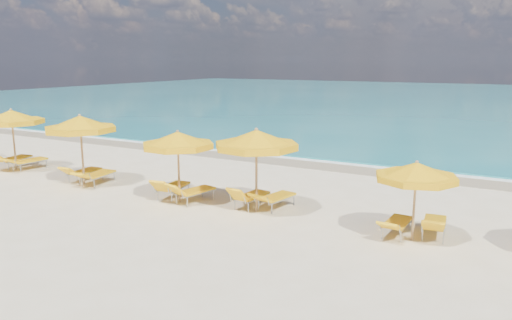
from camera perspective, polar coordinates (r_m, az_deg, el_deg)
The scene contains 20 objects.
ground_plane at distance 15.95m, azimuth -2.65°, elevation -5.16°, with size 120.00×120.00×0.00m, color beige.
ocean at distance 61.66m, azimuth 21.79°, elevation 6.38°, with size 120.00×80.00×0.30m, color #157077.
wet_sand_band at distance 22.38m, azimuth 7.41°, elevation -0.40°, with size 120.00×2.60×0.01m, color tan.
foam_line at distance 23.11m, azimuth 8.15°, elevation -0.05°, with size 120.00×1.20×0.03m, color white.
whitecap_near at distance 33.42m, azimuth 4.04°, elevation 3.57°, with size 14.00×0.36×0.05m, color white.
umbrella_1 at distance 22.98m, azimuth -26.15°, elevation 4.37°, with size 2.72×2.72×2.57m.
umbrella_2 at distance 19.29m, azimuth -19.46°, elevation 3.86°, with size 3.14×3.14×2.61m.
umbrella_3 at distance 16.06m, azimuth -8.93°, elevation 2.20°, with size 3.00×3.00×2.36m.
umbrella_4 at distance 14.80m, azimuth 0.04°, elevation 2.26°, with size 3.10×3.10×2.57m.
umbrella_5 at distance 13.07m, azimuth 17.85°, elevation -1.36°, with size 2.20×2.20×2.09m.
lounger_1_left at distance 23.68m, azimuth -25.97°, elevation -0.24°, with size 0.96×2.00×0.83m.
lounger_1_right at distance 23.05m, azimuth -24.53°, elevation -0.46°, with size 0.72×1.90×0.67m.
lounger_2_left at distance 20.13m, azimuth -19.05°, elevation -1.65°, with size 0.75×1.80×0.74m.
lounger_2_right at distance 19.40m, azimuth -17.64°, elevation -2.02°, with size 0.87×1.93×0.69m.
lounger_3_left at distance 16.98m, azimuth -9.48°, elevation -3.52°, with size 0.84×1.81×0.82m.
lounger_3_right at distance 16.34m, azimuth -7.06°, elevation -4.04°, with size 0.92×1.82×0.80m.
lounger_4_left at distance 15.68m, azimuth -0.57°, elevation -4.63°, with size 0.70×1.71×0.82m.
lounger_4_right at distance 15.55m, azimuth 2.27°, elevation -4.79°, with size 0.88×1.85×0.69m.
lounger_5_left at distance 13.76m, azimuth 15.78°, elevation -7.46°, with size 0.60×1.69×0.64m.
lounger_5_right at distance 13.97m, azimuth 19.69°, elevation -7.38°, with size 0.75×1.75×0.73m.
Camera 1 is at (8.11, -12.96, 4.55)m, focal length 35.00 mm.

